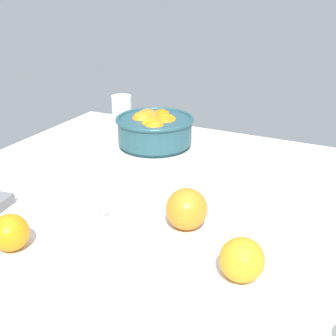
% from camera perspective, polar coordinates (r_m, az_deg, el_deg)
% --- Properties ---
extents(ground_plane, '(1.12, 1.02, 0.03)m').
position_cam_1_polar(ground_plane, '(0.96, -0.91, -4.84)').
color(ground_plane, silver).
extents(fruit_bowl, '(0.23, 0.23, 0.10)m').
position_cam_1_polar(fruit_bowl, '(1.23, -1.89, 5.43)').
color(fruit_bowl, '#234C56').
rests_on(fruit_bowl, ground_plane).
extents(juice_glass, '(0.07, 0.07, 0.08)m').
position_cam_1_polar(juice_glass, '(0.70, -5.99, -12.16)').
color(juice_glass, white).
rests_on(juice_glass, ground_plane).
extents(second_glass, '(0.07, 0.07, 0.10)m').
position_cam_1_polar(second_glass, '(1.45, -6.38, 7.73)').
color(second_glass, white).
rests_on(second_glass, ground_plane).
extents(loose_orange_1, '(0.07, 0.07, 0.07)m').
position_cam_1_polar(loose_orange_1, '(0.81, -21.01, -8.34)').
color(loose_orange_1, orange).
rests_on(loose_orange_1, ground_plane).
extents(loose_orange_2, '(0.08, 0.08, 0.08)m').
position_cam_1_polar(loose_orange_2, '(0.82, 2.60, -5.68)').
color(loose_orange_2, orange).
rests_on(loose_orange_2, ground_plane).
extents(loose_orange_3, '(0.07, 0.07, 0.07)m').
position_cam_1_polar(loose_orange_3, '(0.70, 10.19, -12.38)').
color(loose_orange_3, orange).
rests_on(loose_orange_3, ground_plane).
extents(spoon, '(0.16, 0.07, 0.01)m').
position_cam_1_polar(spoon, '(0.87, -7.47, -6.90)').
color(spoon, silver).
rests_on(spoon, ground_plane).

